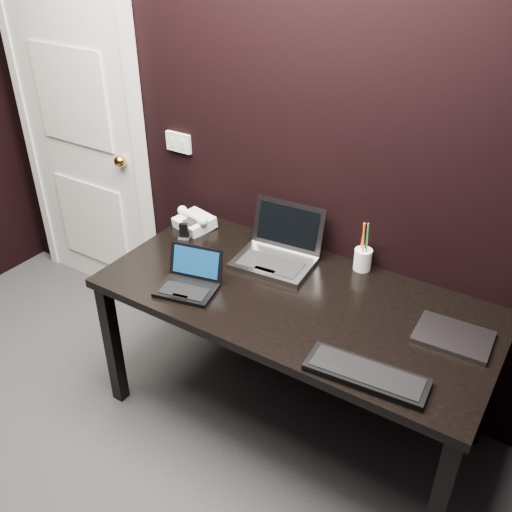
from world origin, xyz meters
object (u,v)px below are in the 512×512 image
Objects in this scene: pen_cup at (363,258)px; silver_laptop at (277,252)px; desk at (294,310)px; closed_laptop at (453,337)px; netbook at (189,282)px; desk_phone at (194,221)px; ext_keyboard at (366,374)px; door at (80,131)px; mobile_phone at (184,234)px.

silver_laptop is at bearing -157.26° from pen_cup.
desk is 0.67m from closed_laptop.
netbook is 0.54m from desk_phone.
desk_phone reaches higher than desk.
silver_laptop reaches higher than ext_keyboard.
door is 1.73m from desk.
desk_phone is (-0.52, 0.04, -0.01)m from silver_laptop.
desk is 0.78m from desk_phone.
silver_laptop is 0.83m from ext_keyboard.
mobile_phone is at bearing 160.42° from ext_keyboard.
mobile_phone is (-0.28, 0.31, 0.00)m from netbook.
mobile_phone is at bearing -73.56° from desk_phone.
netbook is at bearing -48.25° from mobile_phone.
silver_laptop is (1.44, -0.18, -0.26)m from door.
door is 1.82m from pen_cup.
desk is at bearing -114.08° from pen_cup.
silver_laptop reaches higher than desk_phone.
netbook is 0.45m from silver_laptop.
silver_laptop is 0.87m from closed_laptop.
netbook is 1.23× the size of pen_cup.
door is 1.39m from netbook.
desk is (1.65, -0.38, -0.38)m from door.
desk is 0.47m from netbook.
netbook is 0.77× the size of silver_laptop.
door is 7.33× the size of netbook.
pen_cup is (1.81, -0.03, -0.25)m from door.
closed_laptop is (0.20, 0.38, -0.00)m from ext_keyboard.
door is at bearing 155.06° from netbook.
ext_keyboard is 1.88× the size of pen_cup.
desk_phone is 0.13m from mobile_phone.
ext_keyboard reaches higher than closed_laptop.
closed_laptop is at bearing -7.30° from door.
mobile_phone is at bearing 170.78° from desk.
desk is at bearing -173.03° from closed_laptop.
ext_keyboard is 1.52× the size of closed_laptop.
desk is at bearing -12.82° from door.
closed_laptop is at bearing -28.44° from pen_cup.
door is 7.29× the size of closed_laptop.
netbook is 0.79m from pen_cup.
desk is 5.82× the size of netbook.
ext_keyboard reaches higher than desk.
ext_keyboard is at bearing -65.16° from pen_cup.
pen_cup is at bearing 15.62° from mobile_phone.
mobile_phone is at bearing 131.75° from netbook.
pen_cup is at bearing 151.56° from closed_laptop.
silver_laptop reaches higher than mobile_phone.
silver_laptop is 0.53m from desk_phone.
closed_laptop is 3.17× the size of mobile_phone.
mobile_phone is (-0.49, -0.09, -0.01)m from silver_laptop.
mobile_phone is (0.04, -0.13, -0.00)m from desk_phone.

